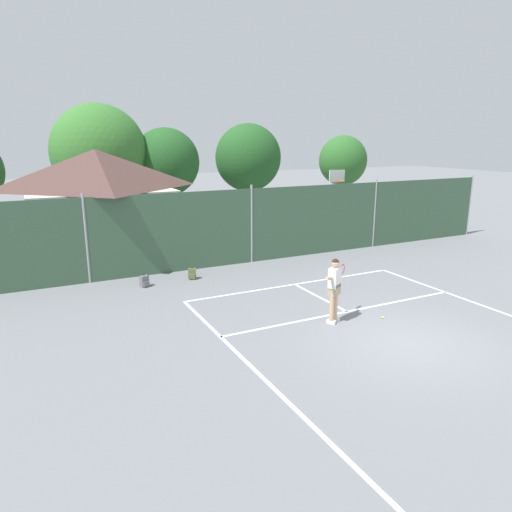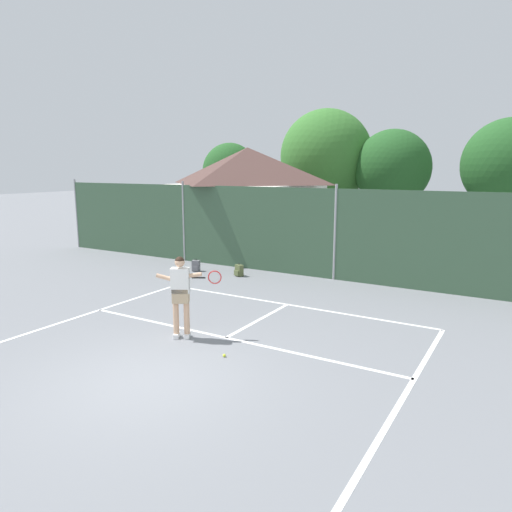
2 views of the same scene
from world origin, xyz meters
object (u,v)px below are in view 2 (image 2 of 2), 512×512
object	(u,v)px
tennis_player	(181,290)
tennis_ball	(224,355)
backpack_grey	(196,266)
backpack_olive	(239,271)

from	to	relation	value
tennis_player	tennis_ball	bearing A→B (deg)	-16.89
tennis_player	backpack_grey	distance (m)	6.96
backpack_olive	tennis_player	bearing A→B (deg)	-69.13
tennis_ball	backpack_grey	bearing A→B (deg)	131.86
tennis_ball	backpack_olive	distance (m)	7.18
tennis_player	backpack_grey	world-z (taller)	tennis_player
backpack_grey	tennis_ball	bearing A→B (deg)	-48.14
tennis_player	backpack_olive	distance (m)	6.23
tennis_player	backpack_olive	xyz separation A→B (m)	(-2.19, 5.76, -0.92)
tennis_ball	backpack_grey	xyz separation A→B (m)	(-5.43, 6.06, 0.16)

